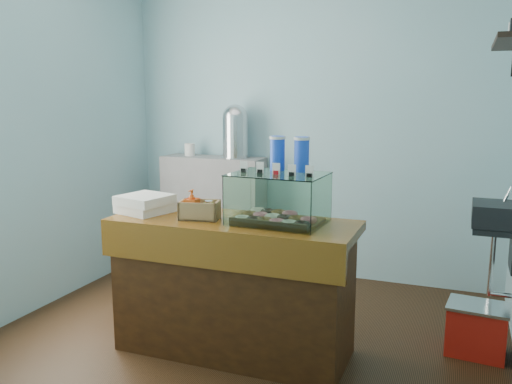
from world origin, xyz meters
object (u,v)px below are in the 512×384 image
at_px(red_cooler, 477,329).
at_px(display_case, 280,196).
at_px(coffee_urn, 235,130).
at_px(counter, 233,286).

bearing_deg(red_cooler, display_case, -152.50).
relative_size(display_case, red_cooler, 1.45).
height_order(coffee_urn, red_cooler, coffee_urn).
xyz_separation_m(counter, display_case, (0.30, 0.06, 0.61)).
bearing_deg(counter, display_case, 11.34).
bearing_deg(counter, red_cooler, 20.00).
relative_size(counter, coffee_urn, 3.20).
distance_m(counter, red_cooler, 1.63).
bearing_deg(coffee_urn, red_cooler, -25.27).
distance_m(display_case, red_cooler, 1.59).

